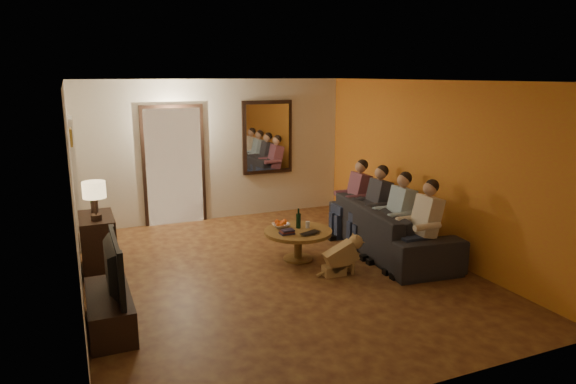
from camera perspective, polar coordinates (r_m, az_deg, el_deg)
name	(u,v)px	position (r m, az deg, el deg)	size (l,w,h in m)	color
floor	(277,272)	(7.21, -1.28, -8.86)	(5.00, 6.00, 0.01)	#471D13
ceiling	(276,81)	(6.70, -1.39, 12.26)	(5.00, 6.00, 0.01)	white
back_wall	(216,150)	(9.65, -7.96, 4.60)	(5.00, 0.02, 2.60)	beige
front_wall	(413,249)	(4.29, 13.76, -6.21)	(5.00, 0.02, 2.60)	beige
left_wall	(74,198)	(6.38, -22.69, -0.58)	(0.02, 6.00, 2.60)	beige
right_wall	(429,167)	(8.09, 15.38, 2.66)	(0.02, 6.00, 2.60)	beige
orange_accent	(428,167)	(8.08, 15.32, 2.65)	(0.01, 6.00, 2.60)	orange
kitchen_doorway	(174,167)	(9.50, -12.55, 2.76)	(1.00, 0.06, 2.10)	#FFE0A5
door_trim	(174,167)	(9.49, -12.54, 2.75)	(1.12, 0.04, 2.22)	black
fridge_glimpse	(188,174)	(9.57, -11.04, 2.00)	(0.45, 0.03, 1.70)	silver
mirror_frame	(267,137)	(9.89, -2.31, 6.09)	(1.00, 0.05, 1.40)	black
mirror_glass	(268,138)	(9.86, -2.25, 6.07)	(0.86, 0.02, 1.26)	white
white_door	(76,183)	(8.68, -22.50, 0.93)	(0.06, 0.85, 2.04)	white
framed_art	(71,137)	(7.57, -22.98, 5.63)	(0.03, 0.28, 0.24)	#B28C33
art_canvas	(72,137)	(7.57, -22.86, 5.64)	(0.01, 0.22, 0.18)	brown
dresser	(98,243)	(7.65, -20.35, -5.33)	(0.45, 0.87, 0.77)	black
table_lamp	(95,201)	(7.27, -20.66, -0.92)	(0.30, 0.30, 0.54)	beige
flower_vase	(94,197)	(7.71, -20.79, -0.55)	(0.14, 0.14, 0.44)	red
tv_stand	(110,311)	(5.98, -19.20, -12.37)	(0.45, 1.17, 0.39)	black
tv	(106,267)	(5.79, -19.57, -7.84)	(0.14, 1.07, 0.62)	black
sofa	(390,228)	(8.07, 11.26, -3.90)	(1.01, 2.58, 0.75)	black
person_a	(422,230)	(7.25, 14.67, -4.15)	(0.60, 0.40, 1.20)	tan
person_b	(397,219)	(7.71, 11.97, -2.98)	(0.60, 0.40, 1.20)	tan
person_c	(374,210)	(8.19, 9.58, -1.94)	(0.60, 0.40, 1.20)	tan
person_d	(355,201)	(8.69, 7.46, -1.01)	(0.60, 0.40, 1.20)	tan
dog	(341,255)	(7.07, 5.90, -6.96)	(0.56, 0.24, 0.56)	tan
coffee_table	(298,245)	(7.60, 1.12, -5.89)	(1.00, 1.00, 0.45)	brown
bowl	(281,226)	(7.65, -0.78, -3.75)	(0.26, 0.26, 0.06)	white
oranges	(281,221)	(7.63, -0.78, -3.26)	(0.20, 0.20, 0.08)	#ED5813
wine_bottle	(298,218)	(7.60, 1.17, -2.91)	(0.07, 0.07, 0.31)	black
wine_glass	(308,225)	(7.63, 2.21, -3.65)	(0.06, 0.06, 0.10)	silver
book_stack	(287,232)	(7.35, -0.12, -4.42)	(0.20, 0.15, 0.07)	black
laptop	(313,234)	(7.33, 2.74, -4.68)	(0.33, 0.21, 0.03)	black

